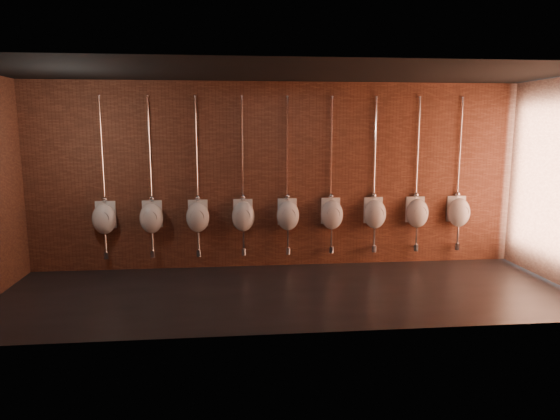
{
  "coord_description": "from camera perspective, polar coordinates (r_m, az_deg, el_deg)",
  "views": [
    {
      "loc": [
        -0.86,
        -7.09,
        2.44
      ],
      "look_at": [
        -0.04,
        0.9,
        1.1
      ],
      "focal_mm": 32.0,
      "sensor_mm": 36.0,
      "label": 1
    }
  ],
  "objects": [
    {
      "name": "urinal_0",
      "position": [
        8.83,
        -19.45,
        -0.87
      ],
      "size": [
        0.4,
        0.35,
        2.72
      ],
      "color": "white",
      "rests_on": "ground"
    },
    {
      "name": "room_shell",
      "position": [
        7.16,
        1.05,
        6.04
      ],
      "size": [
        8.54,
        3.04,
        3.22
      ],
      "color": "black",
      "rests_on": "ground"
    },
    {
      "name": "urinal_8",
      "position": [
        9.51,
        19.76,
        -0.18
      ],
      "size": [
        0.4,
        0.35,
        2.72
      ],
      "color": "white",
      "rests_on": "ground"
    },
    {
      "name": "urinal_3",
      "position": [
        8.59,
        -4.23,
        -0.63
      ],
      "size": [
        0.4,
        0.35,
        2.72
      ],
      "color": "white",
      "rests_on": "ground"
    },
    {
      "name": "urinal_2",
      "position": [
        8.6,
        -9.38,
        -0.72
      ],
      "size": [
        0.4,
        0.35,
        2.72
      ],
      "color": "white",
      "rests_on": "ground"
    },
    {
      "name": "urinal_1",
      "position": [
        8.68,
        -14.48,
        -0.8
      ],
      "size": [
        0.4,
        0.35,
        2.72
      ],
      "color": "white",
      "rests_on": "ground"
    },
    {
      "name": "urinal_6",
      "position": [
        8.96,
        10.79,
        -0.36
      ],
      "size": [
        0.4,
        0.35,
        2.72
      ],
      "color": "white",
      "rests_on": "ground"
    },
    {
      "name": "urinal_5",
      "position": [
        8.77,
        5.94,
        -0.45
      ],
      "size": [
        0.4,
        0.35,
        2.72
      ],
      "color": "white",
      "rests_on": "ground"
    },
    {
      "name": "urinal_7",
      "position": [
        9.21,
        15.41,
        -0.27
      ],
      "size": [
        0.4,
        0.35,
        2.72
      ],
      "color": "white",
      "rests_on": "ground"
    },
    {
      "name": "urinal_4",
      "position": [
        8.64,
        0.91,
        -0.54
      ],
      "size": [
        0.4,
        0.35,
        2.72
      ],
      "color": "white",
      "rests_on": "ground"
    },
    {
      "name": "ground",
      "position": [
        7.55,
        1.0,
        -9.39
      ],
      "size": [
        8.5,
        8.5,
        0.0
      ],
      "primitive_type": "plane",
      "color": "black",
      "rests_on": "ground"
    }
  ]
}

